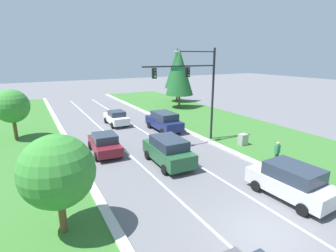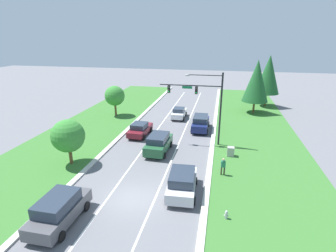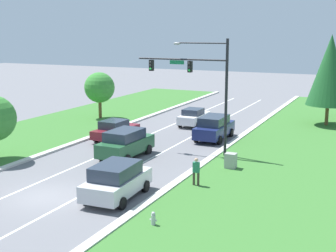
# 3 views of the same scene
# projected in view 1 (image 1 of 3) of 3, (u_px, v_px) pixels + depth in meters

# --- Properties ---
(ground_plane) EXTENTS (160.00, 160.00, 0.00)m
(ground_plane) POSITION_uv_depth(u_px,v_px,m) (264.00, 235.00, 11.45)
(ground_plane) COLOR slate
(lane_stripe_inner_left) EXTENTS (0.14, 81.00, 0.01)m
(lane_stripe_inner_left) POSITION_uv_depth(u_px,v_px,m) (233.00, 249.00, 10.62)
(lane_stripe_inner_left) COLOR white
(lane_stripe_inner_left) RESTS_ON ground_plane
(lane_stripe_inner_right) EXTENTS (0.14, 81.00, 0.01)m
(lane_stripe_inner_right) POSITION_uv_depth(u_px,v_px,m) (291.00, 223.00, 12.28)
(lane_stripe_inner_right) COLOR white
(lane_stripe_inner_right) RESTS_ON ground_plane
(traffic_signal_mast) EXTENTS (6.90, 0.41, 8.24)m
(traffic_signal_mast) POSITION_uv_depth(u_px,v_px,m) (196.00, 82.00, 22.26)
(traffic_signal_mast) COLOR black
(traffic_signal_mast) RESTS_ON ground_plane
(navy_suv) EXTENTS (2.21, 4.97, 1.96)m
(navy_suv) POSITION_uv_depth(u_px,v_px,m) (164.00, 121.00, 27.15)
(navy_suv) COLOR navy
(navy_suv) RESTS_ON ground_plane
(forest_suv) EXTENTS (2.36, 4.83, 1.98)m
(forest_suv) POSITION_uv_depth(u_px,v_px,m) (168.00, 151.00, 18.72)
(forest_suv) COLOR #235633
(forest_suv) RESTS_ON ground_plane
(silver_suv) EXTENTS (2.47, 4.67, 1.90)m
(silver_suv) POSITION_uv_depth(u_px,v_px,m) (291.00, 181.00, 14.26)
(silver_suv) COLOR silver
(silver_suv) RESTS_ON ground_plane
(burgundy_sedan) EXTENTS (2.28, 4.59, 1.66)m
(burgundy_sedan) POSITION_uv_depth(u_px,v_px,m) (105.00, 143.00, 20.81)
(burgundy_sedan) COLOR maroon
(burgundy_sedan) RESTS_ON ground_plane
(white_sedan) EXTENTS (1.96, 4.27, 1.63)m
(white_sedan) POSITION_uv_depth(u_px,v_px,m) (116.00, 118.00, 29.43)
(white_sedan) COLOR white
(white_sedan) RESTS_ON ground_plane
(utility_cabinet) EXTENTS (0.70, 0.60, 1.05)m
(utility_cabinet) POSITION_uv_depth(u_px,v_px,m) (243.00, 140.00, 22.66)
(utility_cabinet) COLOR #9E9E99
(utility_cabinet) RESTS_ON ground_plane
(pedestrian) EXTENTS (0.40, 0.27, 1.69)m
(pedestrian) POSITION_uv_depth(u_px,v_px,m) (277.00, 152.00, 18.70)
(pedestrian) COLOR #42382D
(pedestrian) RESTS_ON ground_plane
(conifer_near_right_tree) EXTENTS (4.07, 4.07, 8.89)m
(conifer_near_right_tree) POSITION_uv_depth(u_px,v_px,m) (177.00, 68.00, 42.93)
(conifer_near_right_tree) COLOR brown
(conifer_near_right_tree) RESTS_ON ground_plane
(oak_near_left_tree) EXTENTS (3.15, 3.15, 4.51)m
(oak_near_left_tree) POSITION_uv_depth(u_px,v_px,m) (57.00, 172.00, 10.88)
(oak_near_left_tree) COLOR brown
(oak_near_left_tree) RESTS_ON ground_plane
(conifer_far_right_tree) EXTENTS (4.05, 4.05, 8.45)m
(conifer_far_right_tree) POSITION_uv_depth(u_px,v_px,m) (180.00, 73.00, 37.85)
(conifer_far_right_tree) COLOR brown
(conifer_far_right_tree) RESTS_ON ground_plane
(oak_far_left_tree) EXTENTS (3.04, 3.04, 4.70)m
(oak_far_left_tree) POSITION_uv_depth(u_px,v_px,m) (12.00, 106.00, 23.59)
(oak_far_left_tree) COLOR brown
(oak_far_left_tree) RESTS_ON ground_plane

